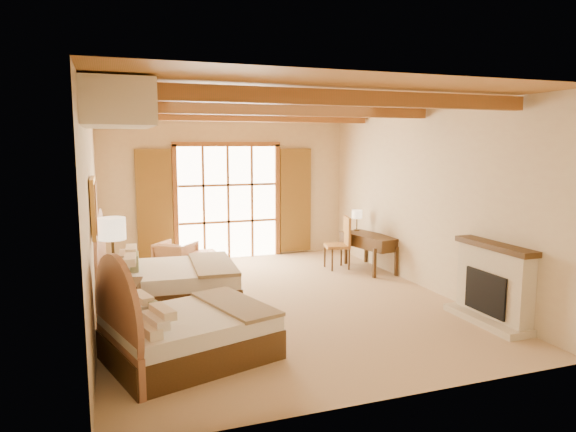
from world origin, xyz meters
name	(u,v)px	position (x,y,z in m)	size (l,w,h in m)	color
floor	(276,301)	(0.00, 0.00, 0.00)	(7.00, 7.00, 0.00)	tan
wall_back	(227,187)	(0.00, 3.50, 1.60)	(5.50, 5.50, 0.00)	beige
wall_left	(92,211)	(-2.75, 0.00, 1.60)	(7.00, 7.00, 0.00)	beige
wall_right	(423,198)	(2.75, 0.00, 1.60)	(7.00, 7.00, 0.00)	beige
ceiling	(276,102)	(0.00, 0.00, 3.20)	(7.00, 7.00, 0.00)	#A86832
ceiling_beams	(276,110)	(0.00, 0.00, 3.08)	(5.39, 4.60, 0.18)	#945321
french_doors	(228,203)	(0.00, 3.44, 1.25)	(3.95, 0.08, 2.60)	white
fireplace	(492,288)	(2.60, -2.00, 0.51)	(0.46, 1.40, 1.16)	beige
painting	(94,207)	(-2.70, -0.75, 1.75)	(0.06, 0.95, 0.75)	#BF8C3E
canopy_valance	(117,105)	(-2.40, -2.00, 2.95)	(0.70, 1.40, 0.45)	beige
bed_near	(179,330)	(-1.81, -1.83, 0.36)	(2.20, 1.85, 1.20)	#472C17
bed_far	(158,282)	(-1.86, 0.28, 0.42)	(2.21, 1.72, 1.39)	#472C17
nightstand	(121,305)	(-2.43, -0.47, 0.33)	(0.55, 0.55, 0.66)	#472C17
floor_lamp	(112,236)	(-2.50, -0.86, 1.37)	(0.34, 0.34, 1.61)	#3D2F18
armchair	(176,257)	(-1.31, 2.42, 0.32)	(0.68, 0.70, 0.64)	#B27D56
ottoman	(202,263)	(-0.83, 2.21, 0.21)	(0.58, 0.58, 0.42)	#9E6447
desk	(370,251)	(2.47, 1.39, 0.39)	(0.85, 1.44, 0.72)	#472C17
desk_chair	(338,252)	(1.90, 1.70, 0.33)	(0.57, 0.56, 1.08)	#AD8638
desk_lamp	(357,215)	(2.46, 1.98, 1.05)	(0.22, 0.22, 0.43)	#3D2F18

